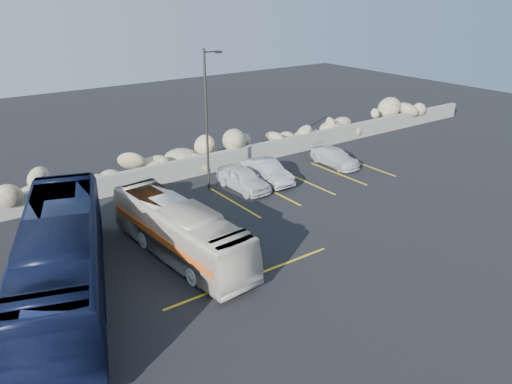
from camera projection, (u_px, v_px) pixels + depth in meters
ground at (274, 271)px, 20.80m from camera, size 90.00×90.00×0.00m
seawall at (151, 176)px, 29.59m from camera, size 60.00×0.40×1.20m
riprap_pile at (142, 160)px, 30.22m from camera, size 54.00×2.80×2.60m
parking_lines at (279, 202)px, 27.49m from camera, size 18.16×9.36×0.01m
lamppost at (207, 117)px, 27.69m from camera, size 1.14×0.18×8.00m
vintage_bus at (180, 231)px, 21.55m from camera, size 2.68×8.90×2.44m
tour_coach at (62, 260)px, 18.37m from camera, size 6.42×12.10×3.30m
car_a at (243, 179)px, 29.01m from camera, size 1.67×3.96×1.34m
car_b at (267, 171)px, 30.17m from camera, size 1.58×4.06×1.32m
car_c at (335, 157)px, 33.06m from camera, size 1.69×3.90×1.12m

